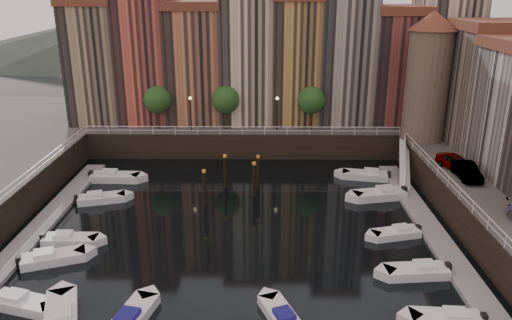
{
  "coord_description": "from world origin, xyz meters",
  "views": [
    {
      "loc": [
        2.25,
        -39.01,
        19.02
      ],
      "look_at": [
        1.72,
        4.0,
        4.09
      ],
      "focal_mm": 35.0,
      "sensor_mm": 36.0,
      "label": 1
    }
  ],
  "objects_px": {
    "mooring_pilings": "(236,178)",
    "boat_left_1": "(52,258)",
    "car_a": "(456,163)",
    "car_b": "(466,172)",
    "corner_tower": "(428,75)",
    "gangway": "(405,161)",
    "boat_left_2": "(69,240)",
    "boat_left_0": "(22,303)"
  },
  "relations": [
    {
      "from": "boat_left_1",
      "to": "car_b",
      "type": "bearing_deg",
      "value": -5.05
    },
    {
      "from": "corner_tower",
      "to": "gangway",
      "type": "height_order",
      "value": "corner_tower"
    },
    {
      "from": "corner_tower",
      "to": "mooring_pilings",
      "type": "relative_size",
      "value": 2.64
    },
    {
      "from": "boat_left_0",
      "to": "boat_left_1",
      "type": "bearing_deg",
      "value": 108.81
    },
    {
      "from": "car_a",
      "to": "boat_left_2",
      "type": "bearing_deg",
      "value": 175.87
    },
    {
      "from": "mooring_pilings",
      "to": "car_a",
      "type": "xyz_separation_m",
      "value": [
        20.34,
        -1.22,
        2.06
      ]
    },
    {
      "from": "gangway",
      "to": "boat_left_2",
      "type": "xyz_separation_m",
      "value": [
        -29.9,
        -14.41,
        -1.58
      ]
    },
    {
      "from": "corner_tower",
      "to": "gangway",
      "type": "xyz_separation_m",
      "value": [
        -2.9,
        -4.5,
        -8.28
      ]
    },
    {
      "from": "car_a",
      "to": "corner_tower",
      "type": "bearing_deg",
      "value": 71.38
    },
    {
      "from": "mooring_pilings",
      "to": "boat_left_0",
      "type": "bearing_deg",
      "value": -124.32
    },
    {
      "from": "mooring_pilings",
      "to": "boat_left_2",
      "type": "relative_size",
      "value": 1.18
    },
    {
      "from": "car_a",
      "to": "car_b",
      "type": "relative_size",
      "value": 0.98
    },
    {
      "from": "mooring_pilings",
      "to": "boat_left_0",
      "type": "height_order",
      "value": "mooring_pilings"
    },
    {
      "from": "corner_tower",
      "to": "mooring_pilings",
      "type": "bearing_deg",
      "value": -156.42
    },
    {
      "from": "boat_left_1",
      "to": "car_a",
      "type": "relative_size",
      "value": 1.14
    },
    {
      "from": "gangway",
      "to": "car_a",
      "type": "bearing_deg",
      "value": -61.6
    },
    {
      "from": "boat_left_1",
      "to": "car_b",
      "type": "relative_size",
      "value": 1.12
    },
    {
      "from": "boat_left_0",
      "to": "car_a",
      "type": "height_order",
      "value": "car_a"
    },
    {
      "from": "gangway",
      "to": "car_a",
      "type": "relative_size",
      "value": 1.99
    },
    {
      "from": "gangway",
      "to": "boat_left_2",
      "type": "bearing_deg",
      "value": -154.27
    },
    {
      "from": "boat_left_1",
      "to": "gangway",
      "type": "bearing_deg",
      "value": 8.88
    },
    {
      "from": "mooring_pilings",
      "to": "gangway",
      "type": "bearing_deg",
      "value": 14.03
    },
    {
      "from": "corner_tower",
      "to": "car_a",
      "type": "bearing_deg",
      "value": -89.42
    },
    {
      "from": "mooring_pilings",
      "to": "boat_left_1",
      "type": "bearing_deg",
      "value": -134.86
    },
    {
      "from": "boat_left_0",
      "to": "boat_left_2",
      "type": "xyz_separation_m",
      "value": [
        -0.04,
        8.26,
        -0.0
      ]
    },
    {
      "from": "boat_left_1",
      "to": "car_a",
      "type": "xyz_separation_m",
      "value": [
        33.15,
        11.66,
        3.35
      ]
    },
    {
      "from": "boat_left_0",
      "to": "car_b",
      "type": "bearing_deg",
      "value": 40.01
    },
    {
      "from": "boat_left_0",
      "to": "corner_tower",
      "type": "bearing_deg",
      "value": 55.42
    },
    {
      "from": "boat_left_1",
      "to": "car_b",
      "type": "distance_m",
      "value": 34.73
    },
    {
      "from": "boat_left_2",
      "to": "car_b",
      "type": "height_order",
      "value": "car_b"
    },
    {
      "from": "corner_tower",
      "to": "mooring_pilings",
      "type": "height_order",
      "value": "corner_tower"
    },
    {
      "from": "boat_left_2",
      "to": "boat_left_1",
      "type": "bearing_deg",
      "value": -94.84
    },
    {
      "from": "car_a",
      "to": "car_b",
      "type": "xyz_separation_m",
      "value": [
        0.12,
        -2.25,
        -0.01
      ]
    },
    {
      "from": "corner_tower",
      "to": "car_b",
      "type": "distance_m",
      "value": 13.91
    },
    {
      "from": "corner_tower",
      "to": "boat_left_2",
      "type": "relative_size",
      "value": 3.13
    },
    {
      "from": "corner_tower",
      "to": "boat_left_1",
      "type": "xyz_separation_m",
      "value": [
        -33.05,
        -21.71,
        -9.83
      ]
    },
    {
      "from": "gangway",
      "to": "boat_left_0",
      "type": "bearing_deg",
      "value": -142.79
    },
    {
      "from": "boat_left_2",
      "to": "car_a",
      "type": "distance_m",
      "value": 34.24
    },
    {
      "from": "corner_tower",
      "to": "boat_left_0",
      "type": "height_order",
      "value": "corner_tower"
    },
    {
      "from": "gangway",
      "to": "boat_left_0",
      "type": "xyz_separation_m",
      "value": [
        -29.86,
        -22.67,
        -1.57
      ]
    },
    {
      "from": "boat_left_2",
      "to": "car_b",
      "type": "bearing_deg",
      "value": 11.58
    },
    {
      "from": "car_b",
      "to": "boat_left_2",
      "type": "bearing_deg",
      "value": -168.9
    }
  ]
}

